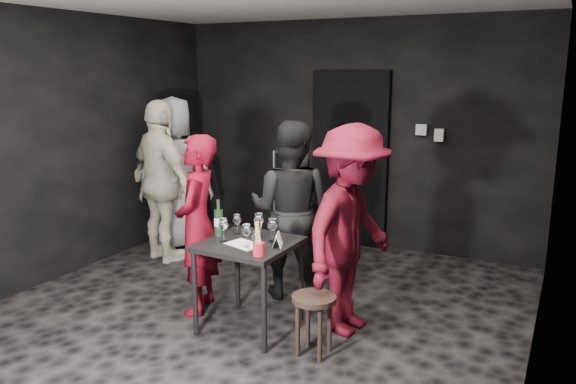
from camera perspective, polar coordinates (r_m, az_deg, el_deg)
The scene contains 25 objects.
floor at distance 5.02m, azimuth -4.30°, elevation -12.69°, with size 4.50×5.00×0.02m, color black.
wall_back at distance 6.84m, azimuth 6.53°, elevation 5.87°, with size 4.50×0.04×2.70m, color black.
wall_left at distance 6.09m, azimuth -22.98°, elevation 4.14°, with size 0.04×5.00×2.70m, color black.
wall_right at distance 3.94m, azimuth 24.52°, elevation -0.09°, with size 0.04×5.00×2.70m, color black.
doorway at distance 6.82m, azimuth 6.28°, elevation 3.32°, with size 0.95×0.10×2.10m, color black.
wallbox_upper at distance 6.53m, azimuth 13.42°, elevation 6.18°, with size 0.12×0.06×0.12m, color #B7B7B2.
wallbox_lower at distance 6.49m, azimuth 15.12°, elevation 5.61°, with size 0.10×0.06×0.14m, color #B7B7B2.
hand_truck at distance 7.14m, azimuth -0.34°, elevation -3.12°, with size 0.37×0.32×1.12m.
tasting_table at distance 4.62m, azimuth -3.98°, elevation -6.23°, with size 0.72×0.72×0.75m.
stool at distance 4.29m, azimuth 2.66°, elevation -11.72°, with size 0.34×0.34×0.47m.
server_red at distance 4.96m, azimuth -9.20°, elevation -2.83°, with size 0.61×0.40×1.67m, color maroon.
woman_black at distance 5.21m, azimuth 0.26°, elevation -0.82°, with size 0.91×0.50×1.86m, color black.
man_maroon at distance 4.51m, azimuth 6.45°, elevation -2.42°, with size 1.26×0.59×1.95m, color #5D0B19.
bystander_cream at distance 6.31m, azimuth -12.80°, elevation 2.61°, with size 1.27×0.61×2.16m, color #F2E7C5.
bystander_grey at distance 6.71m, azimuth -11.45°, elevation 3.39°, with size 1.07×0.58×2.19m, color gray.
tasting_mat at distance 4.52m, azimuth -4.49°, elevation -5.33°, with size 0.28×0.19×0.00m, color white.
wine_glass_a at distance 4.57m, azimuth -6.58°, elevation -3.74°, with size 0.08×0.08×0.22m, color white, non-canonical shape.
wine_glass_b at distance 4.77m, azimuth -5.20°, elevation -3.19°, with size 0.07×0.07×0.19m, color white, non-canonical shape.
wine_glass_c at distance 4.69m, azimuth -2.99°, elevation -3.24°, with size 0.08×0.08×0.22m, color white, non-canonical shape.
wine_glass_d at distance 4.43m, azimuth -4.23°, elevation -4.30°, with size 0.08×0.08×0.21m, color white, non-canonical shape.
wine_glass_e at distance 4.33m, azimuth -3.20°, elevation -4.88°, with size 0.07×0.07×0.18m, color white, non-canonical shape.
wine_glass_f at distance 4.55m, azimuth -1.61°, elevation -3.78°, with size 0.08×0.08×0.21m, color white, non-canonical shape.
wine_bottle at distance 4.74m, azimuth -7.05°, elevation -3.03°, with size 0.08×0.08×0.31m.
breadstick_cup at distance 4.22m, azimuth -3.00°, elevation -4.82°, with size 0.09×0.09×0.28m.
reserved_card at distance 4.46m, azimuth -1.26°, elevation -4.80°, with size 0.09×0.14×0.11m, color white, non-canonical shape.
Camera 1 is at (2.39, -3.86, 2.13)m, focal length 35.00 mm.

